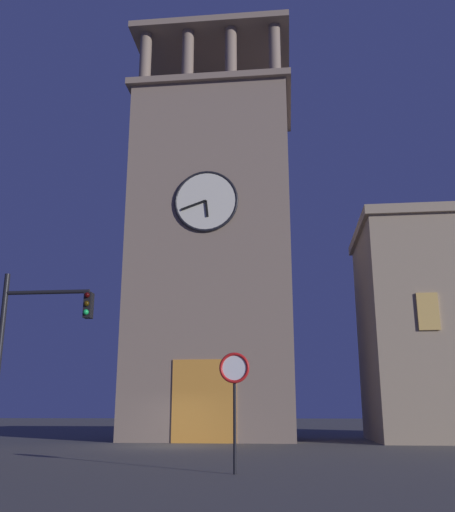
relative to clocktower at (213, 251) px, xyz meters
The scene contains 4 objects.
ground_plane 12.09m from the clocktower, 79.03° to the left, with size 200.00×200.00×0.00m, color #56544F.
clocktower is the anchor object (origin of this frame).
traffic_signal_near 17.55m from the clocktower, 78.10° to the left, with size 2.78×0.41×5.49m.
no_horn_sign 18.96m from the clocktower, 99.40° to the left, with size 0.78×0.14×2.96m.
Camera 1 is at (-5.29, 25.77, 1.50)m, focal length 39.73 mm.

